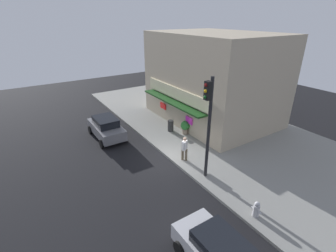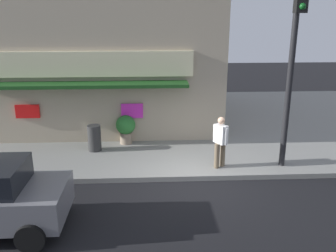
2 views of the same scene
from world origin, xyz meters
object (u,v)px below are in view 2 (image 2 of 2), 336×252
trash_can (94,138)px  potted_plant_by_doorway (126,127)px  traffic_light (294,48)px  pedestrian (220,140)px

trash_can → potted_plant_by_doorway: potted_plant_by_doorway is taller
trash_can → potted_plant_by_doorway: bearing=32.4°
traffic_light → potted_plant_by_doorway: 6.37m
traffic_light → trash_can: 7.12m
traffic_light → potted_plant_by_doorway: traffic_light is taller
pedestrian → potted_plant_by_doorway: size_ratio=1.52×
trash_can → potted_plant_by_doorway: 1.26m
traffic_light → pedestrian: bearing=178.5°
pedestrian → potted_plant_by_doorway: bearing=142.7°
traffic_light → trash_can: traffic_light is taller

